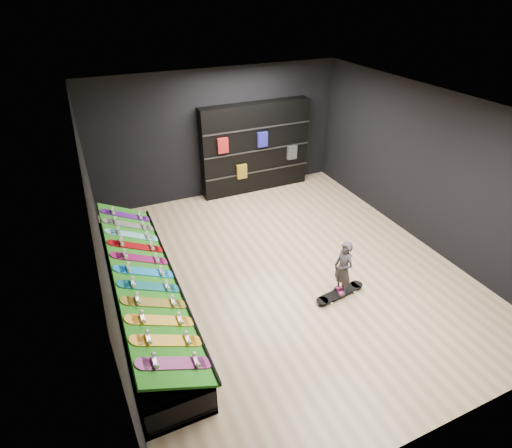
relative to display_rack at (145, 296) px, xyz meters
name	(u,v)px	position (x,y,z in m)	size (l,w,h in m)	color
floor	(285,269)	(2.55, 0.00, -0.25)	(6.00, 7.00, 0.01)	tan
ceiling	(292,108)	(2.55, 0.00, 2.75)	(6.00, 7.00, 0.01)	white
wall_back	(218,134)	(2.55, 3.50, 1.25)	(6.00, 0.02, 3.00)	black
wall_front	(454,349)	(2.55, -3.50, 1.25)	(6.00, 0.02, 3.00)	black
wall_left	(100,238)	(-0.45, 0.00, 1.25)	(0.02, 7.00, 3.00)	black
wall_right	(426,168)	(5.55, 0.00, 1.25)	(0.02, 7.00, 3.00)	black
display_rack	(145,296)	(0.00, 0.00, 0.00)	(0.90, 4.50, 0.50)	black
turf_ramp	(144,273)	(0.05, 0.00, 0.46)	(1.00, 4.50, 0.04)	#17640F
back_shelving	(255,148)	(3.42, 3.32, 0.84)	(2.74, 0.32, 2.19)	black
floor_skateboard	(340,294)	(3.06, -1.04, -0.20)	(0.98, 0.22, 0.09)	black
child	(342,278)	(3.06, -1.04, 0.14)	(0.23, 0.16, 0.60)	black
display_board_0	(175,363)	(0.06, -1.90, 0.49)	(0.98, 0.22, 0.09)	#2626BF
display_board_1	(167,341)	(0.06, -1.52, 0.49)	(0.98, 0.22, 0.09)	yellow
display_board_2	(161,320)	(0.06, -1.14, 0.49)	(0.98, 0.22, 0.09)	orange
display_board_3	(155,302)	(0.06, -0.76, 0.49)	(0.98, 0.22, 0.09)	yellow
display_board_4	(149,286)	(0.06, -0.38, 0.49)	(0.98, 0.22, 0.09)	#0C8C99
display_board_5	(145,272)	(0.06, 0.00, 0.49)	(0.98, 0.22, 0.09)	blue
display_board_6	(140,258)	(0.06, 0.38, 0.49)	(0.98, 0.22, 0.09)	#E5198C
display_board_7	(136,246)	(0.06, 0.76, 0.49)	(0.98, 0.22, 0.09)	red
display_board_8	(133,235)	(0.06, 1.14, 0.49)	(0.98, 0.22, 0.09)	#0CB2E5
display_board_9	(129,225)	(0.06, 1.52, 0.49)	(0.98, 0.22, 0.09)	black
display_board_10	(126,215)	(0.06, 1.90, 0.49)	(0.98, 0.22, 0.09)	purple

